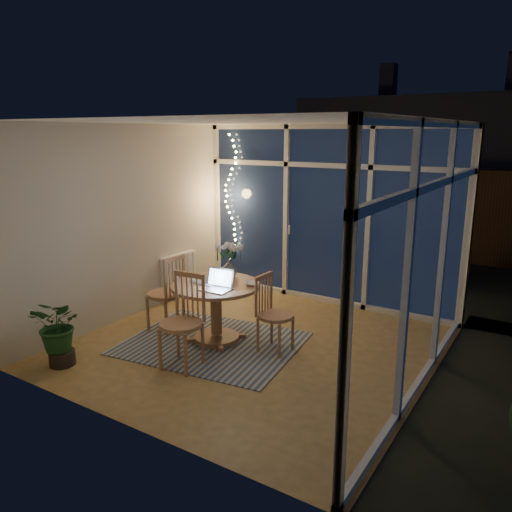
# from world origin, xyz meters

# --- Properties ---
(floor) EXTENTS (4.00, 4.00, 0.00)m
(floor) POSITION_xyz_m (0.00, 0.00, 0.00)
(floor) COLOR olive
(floor) RESTS_ON ground
(ceiling) EXTENTS (4.00, 4.00, 0.00)m
(ceiling) POSITION_xyz_m (0.00, 0.00, 2.60)
(ceiling) COLOR white
(ceiling) RESTS_ON wall_back
(wall_back) EXTENTS (4.00, 0.04, 2.60)m
(wall_back) POSITION_xyz_m (0.00, 2.00, 1.30)
(wall_back) COLOR beige
(wall_back) RESTS_ON floor
(wall_front) EXTENTS (4.00, 0.04, 2.60)m
(wall_front) POSITION_xyz_m (0.00, -2.00, 1.30)
(wall_front) COLOR beige
(wall_front) RESTS_ON floor
(wall_left) EXTENTS (0.04, 4.00, 2.60)m
(wall_left) POSITION_xyz_m (-2.00, 0.00, 1.30)
(wall_left) COLOR beige
(wall_left) RESTS_ON floor
(wall_right) EXTENTS (0.04, 4.00, 2.60)m
(wall_right) POSITION_xyz_m (2.00, 0.00, 1.30)
(wall_right) COLOR beige
(wall_right) RESTS_ON floor
(window_wall_back) EXTENTS (4.00, 0.10, 2.60)m
(window_wall_back) POSITION_xyz_m (0.00, 1.96, 1.30)
(window_wall_back) COLOR silver
(window_wall_back) RESTS_ON floor
(window_wall_right) EXTENTS (0.10, 4.00, 2.60)m
(window_wall_right) POSITION_xyz_m (1.96, 0.00, 1.30)
(window_wall_right) COLOR silver
(window_wall_right) RESTS_ON floor
(radiator) EXTENTS (0.10, 0.70, 0.58)m
(radiator) POSITION_xyz_m (-1.94, 0.90, 0.40)
(radiator) COLOR white
(radiator) RESTS_ON wall_left
(fairy_lights) EXTENTS (0.24, 0.10, 1.85)m
(fairy_lights) POSITION_xyz_m (-1.65, 1.88, 1.52)
(fairy_lights) COLOR #FFC766
(fairy_lights) RESTS_ON window_wall_back
(garden_patio) EXTENTS (12.00, 6.00, 0.10)m
(garden_patio) POSITION_xyz_m (0.50, 5.00, -0.06)
(garden_patio) COLOR black
(garden_patio) RESTS_ON ground
(garden_fence) EXTENTS (11.00, 0.08, 1.80)m
(garden_fence) POSITION_xyz_m (0.00, 5.50, 0.90)
(garden_fence) COLOR #3A2315
(garden_fence) RESTS_ON ground
(neighbour_roof) EXTENTS (7.00, 3.00, 2.20)m
(neighbour_roof) POSITION_xyz_m (0.30, 8.50, 2.20)
(neighbour_roof) COLOR #353840
(neighbour_roof) RESTS_ON ground
(garden_shrubs) EXTENTS (0.90, 0.90, 0.90)m
(garden_shrubs) POSITION_xyz_m (-0.80, 3.40, 0.45)
(garden_shrubs) COLOR black
(garden_shrubs) RESTS_ON ground
(rug) EXTENTS (2.23, 1.88, 0.01)m
(rug) POSITION_xyz_m (-0.46, -0.22, 0.01)
(rug) COLOR #B5A893
(rug) RESTS_ON floor
(dining_table) EXTENTS (1.20, 1.20, 0.73)m
(dining_table) POSITION_xyz_m (-0.46, -0.12, 0.37)
(dining_table) COLOR olive
(dining_table) RESTS_ON floor
(chair_left) EXTENTS (0.48, 0.48, 1.02)m
(chair_left) POSITION_xyz_m (-1.23, -0.18, 0.51)
(chair_left) COLOR olive
(chair_left) RESTS_ON floor
(chair_right) EXTENTS (0.45, 0.45, 0.92)m
(chair_right) POSITION_xyz_m (0.29, 0.01, 0.46)
(chair_right) COLOR olive
(chair_right) RESTS_ON floor
(chair_front) EXTENTS (0.53, 0.53, 1.04)m
(chair_front) POSITION_xyz_m (-0.36, -0.88, 0.52)
(chair_front) COLOR olive
(chair_front) RESTS_ON floor
(laptop) EXTENTS (0.37, 0.32, 0.25)m
(laptop) POSITION_xyz_m (-0.32, -0.32, 0.86)
(laptop) COLOR #B3B3B8
(laptop) RESTS_ON dining_table
(flower_vase) EXTENTS (0.23, 0.23, 0.21)m
(flower_vase) POSITION_xyz_m (-0.50, 0.21, 0.84)
(flower_vase) COLOR silver
(flower_vase) RESTS_ON dining_table
(bowl) EXTENTS (0.17, 0.17, 0.04)m
(bowl) POSITION_xyz_m (-0.06, 0.06, 0.75)
(bowl) COLOR white
(bowl) RESTS_ON dining_table
(newspapers) EXTENTS (0.38, 0.30, 0.02)m
(newspapers) POSITION_xyz_m (-0.55, -0.10, 0.74)
(newspapers) COLOR silver
(newspapers) RESTS_ON dining_table
(phone) EXTENTS (0.10, 0.05, 0.01)m
(phone) POSITION_xyz_m (-0.46, -0.29, 0.74)
(phone) COLOR black
(phone) RESTS_ON dining_table
(potted_plant) EXTENTS (0.63, 0.58, 0.76)m
(potted_plant) POSITION_xyz_m (-1.51, -1.55, 0.38)
(potted_plant) COLOR #18451C
(potted_plant) RESTS_ON floor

